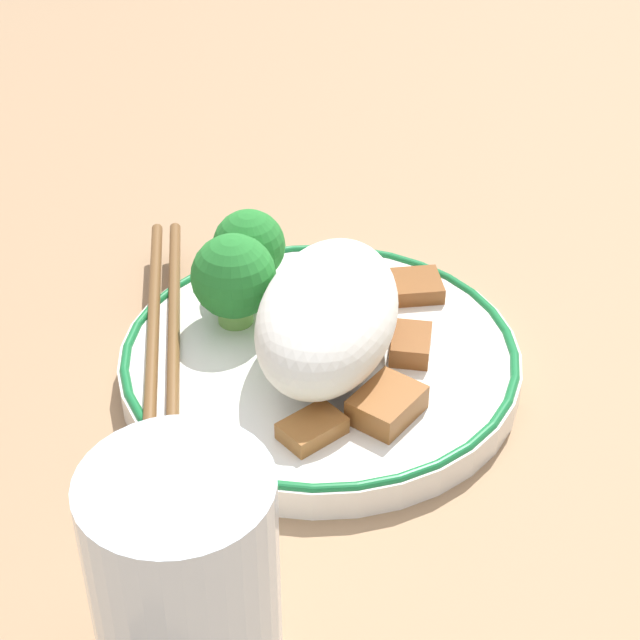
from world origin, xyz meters
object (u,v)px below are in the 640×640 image
at_px(broccoli_back_center, 234,278).
at_px(drinking_glass, 185,585).
at_px(plate, 320,360).
at_px(broccoli_back_left, 249,247).
at_px(chopsticks, 163,337).

distance_m(broccoli_back_center, drinking_glass, 0.21).
bearing_deg(plate, broccoli_back_center, 72.48).
bearing_deg(broccoli_back_left, broccoli_back_center, -177.30).
bearing_deg(plate, drinking_glass, 178.37).
relative_size(broccoli_back_center, drinking_glass, 0.50).
relative_size(plate, broccoli_back_center, 4.05).
bearing_deg(drinking_glass, chopsticks, 23.01).
distance_m(plate, broccoli_back_left, 0.08).
bearing_deg(plate, chopsticks, 97.68).
bearing_deg(chopsticks, broccoli_back_left, -25.93).
relative_size(chopsticks, drinking_glass, 2.12).
xyz_separation_m(broccoli_back_left, drinking_glass, (-0.24, -0.05, 0.01)).
height_order(broccoli_back_center, drinking_glass, drinking_glass).
bearing_deg(drinking_glass, plate, -1.63).
height_order(plate, chopsticks, chopsticks).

